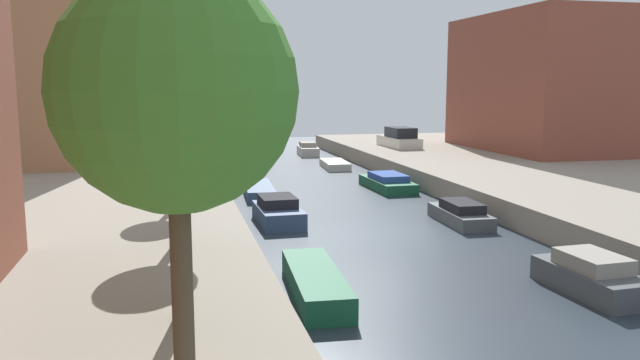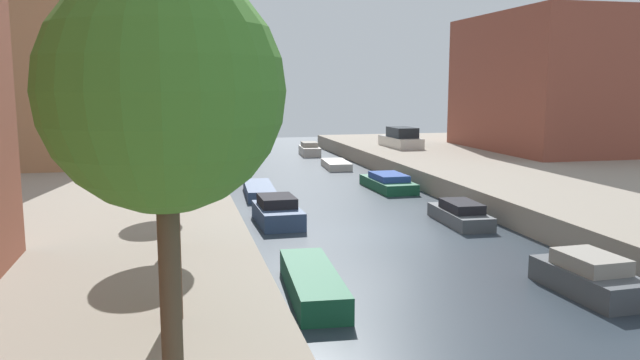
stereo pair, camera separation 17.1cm
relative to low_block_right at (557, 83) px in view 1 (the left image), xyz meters
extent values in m
plane|color=#28333D|center=(-18.00, -16.61, -5.44)|extent=(84.00, 84.00, 0.00)
cube|color=brown|center=(0.00, 0.00, 0.00)|extent=(10.00, 12.91, 8.88)
cylinder|color=#4D412F|center=(-25.17, -31.22, -2.75)|extent=(0.23, 0.23, 3.39)
sphere|color=#42802B|center=(-25.17, -31.22, -0.17)|extent=(2.53, 2.53, 2.53)
cylinder|color=brown|center=(-25.17, -26.32, -3.18)|extent=(0.29, 0.29, 2.51)
sphere|color=#257D32|center=(-25.17, -26.32, -1.00)|extent=(2.65, 2.65, 2.65)
cylinder|color=brown|center=(-25.17, -20.65, -3.25)|extent=(0.26, 0.26, 2.38)
sphere|color=#377233|center=(-25.17, -20.65, -1.30)|extent=(2.16, 2.16, 2.16)
cylinder|color=brown|center=(-25.17, -15.17, -3.18)|extent=(0.23, 0.23, 2.52)
sphere|color=#3B7923|center=(-25.17, -15.17, -1.28)|extent=(1.81, 1.81, 1.81)
cube|color=beige|center=(-9.68, 3.81, -4.09)|extent=(1.88, 4.40, 0.70)
cube|color=#1E2328|center=(-9.68, 3.48, -3.39)|extent=(1.60, 2.44, 0.70)
cube|color=#195638|center=(-21.76, -22.73, -5.12)|extent=(1.48, 4.57, 0.64)
cube|color=#33476B|center=(-21.29, -14.24, -5.10)|extent=(1.62, 3.34, 0.67)
cube|color=black|center=(-21.29, -14.05, -4.57)|extent=(1.36, 1.85, 0.39)
cube|color=#33476B|center=(-21.16, -7.76, -5.18)|extent=(1.56, 4.48, 0.51)
cube|color=#4C5156|center=(-21.61, -0.87, -5.09)|extent=(1.44, 3.99, 0.70)
cube|color=gray|center=(-21.61, -1.01, -4.62)|extent=(1.17, 2.21, 0.25)
cube|color=#4C5156|center=(-14.80, -24.21, -5.11)|extent=(1.58, 3.27, 0.65)
cube|color=gray|center=(-14.80, -24.22, -4.59)|extent=(1.30, 1.82, 0.40)
cube|color=#4C5156|center=(-14.40, -15.77, -5.18)|extent=(1.46, 3.64, 0.53)
cube|color=black|center=(-14.40, -15.90, -4.73)|extent=(1.20, 2.02, 0.36)
cube|color=#195638|center=(-14.47, -7.47, -5.18)|extent=(1.79, 4.33, 0.52)
cube|color=#2D4C9E|center=(-14.47, -7.59, -4.76)|extent=(1.50, 2.39, 0.32)
cube|color=beige|center=(-14.99, 1.23, -5.21)|extent=(1.70, 3.70, 0.45)
cube|color=beige|center=(-15.09, 8.92, -5.11)|extent=(1.56, 3.25, 0.65)
cube|color=gray|center=(-15.09, 9.01, -4.61)|extent=(1.26, 1.82, 0.35)
camera|label=1|loc=(-25.23, -37.91, -0.10)|focal=35.55mm
camera|label=2|loc=(-25.07, -37.95, -0.10)|focal=35.55mm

